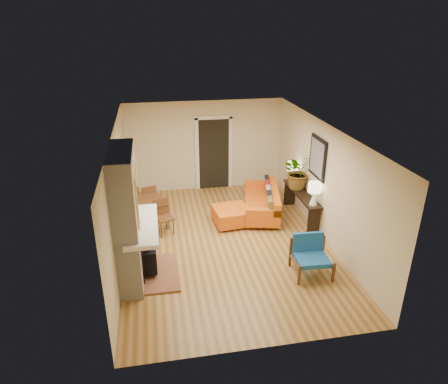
{
  "coord_description": "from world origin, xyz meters",
  "views": [
    {
      "loc": [
        -1.46,
        -7.75,
        4.66
      ],
      "look_at": [
        0.0,
        0.2,
        1.15
      ],
      "focal_mm": 32.0,
      "sensor_mm": 36.0,
      "label": 1
    }
  ],
  "objects_px": {
    "sofa": "(264,202)",
    "lamp_near": "(314,191)",
    "console_table": "(301,198)",
    "houseplant": "(299,171)",
    "ottoman": "(231,215)",
    "lamp_far": "(293,170)",
    "dining_table": "(153,204)",
    "blue_chair": "(310,253)"
  },
  "relations": [
    {
      "from": "houseplant",
      "to": "ottoman",
      "type": "bearing_deg",
      "value": -171.46
    },
    {
      "from": "sofa",
      "to": "console_table",
      "type": "height_order",
      "value": "sofa"
    },
    {
      "from": "houseplant",
      "to": "sofa",
      "type": "bearing_deg",
      "value": 169.73
    },
    {
      "from": "ottoman",
      "to": "blue_chair",
      "type": "distance_m",
      "value": 2.52
    },
    {
      "from": "ottoman",
      "to": "houseplant",
      "type": "distance_m",
      "value": 2.01
    },
    {
      "from": "sofa",
      "to": "lamp_near",
      "type": "relative_size",
      "value": 3.84
    },
    {
      "from": "lamp_near",
      "to": "lamp_far",
      "type": "height_order",
      "value": "same"
    },
    {
      "from": "houseplant",
      "to": "lamp_near",
      "type": "bearing_deg",
      "value": -89.43
    },
    {
      "from": "ottoman",
      "to": "console_table",
      "type": "bearing_deg",
      "value": -1.1
    },
    {
      "from": "ottoman",
      "to": "lamp_far",
      "type": "bearing_deg",
      "value": 21.5
    },
    {
      "from": "ottoman",
      "to": "lamp_far",
      "type": "xyz_separation_m",
      "value": [
        1.77,
        0.7,
        0.82
      ]
    },
    {
      "from": "dining_table",
      "to": "lamp_near",
      "type": "bearing_deg",
      "value": -16.62
    },
    {
      "from": "sofa",
      "to": "lamp_far",
      "type": "relative_size",
      "value": 3.84
    },
    {
      "from": "console_table",
      "to": "lamp_far",
      "type": "bearing_deg",
      "value": 90.0
    },
    {
      "from": "sofa",
      "to": "ottoman",
      "type": "bearing_deg",
      "value": -156.59
    },
    {
      "from": "sofa",
      "to": "houseplant",
      "type": "xyz_separation_m",
      "value": [
        0.81,
        -0.15,
        0.84
      ]
    },
    {
      "from": "lamp_near",
      "to": "lamp_far",
      "type": "xyz_separation_m",
      "value": [
        0.0,
        1.45,
        0.0
      ]
    },
    {
      "from": "sofa",
      "to": "dining_table",
      "type": "distance_m",
      "value": 2.84
    },
    {
      "from": "ottoman",
      "to": "houseplant",
      "type": "height_order",
      "value": "houseplant"
    },
    {
      "from": "lamp_near",
      "to": "houseplant",
      "type": "height_order",
      "value": "houseplant"
    },
    {
      "from": "sofa",
      "to": "blue_chair",
      "type": "height_order",
      "value": "sofa"
    },
    {
      "from": "dining_table",
      "to": "houseplant",
      "type": "distance_m",
      "value": 3.7
    },
    {
      "from": "lamp_far",
      "to": "houseplant",
      "type": "xyz_separation_m",
      "value": [
        -0.01,
        -0.43,
        0.11
      ]
    },
    {
      "from": "lamp_near",
      "to": "lamp_far",
      "type": "distance_m",
      "value": 1.45
    },
    {
      "from": "dining_table",
      "to": "lamp_far",
      "type": "relative_size",
      "value": 2.94
    },
    {
      "from": "blue_chair",
      "to": "console_table",
      "type": "height_order",
      "value": "blue_chair"
    },
    {
      "from": "blue_chair",
      "to": "dining_table",
      "type": "distance_m",
      "value": 3.98
    },
    {
      "from": "dining_table",
      "to": "blue_chair",
      "type": "bearing_deg",
      "value": -40.48
    },
    {
      "from": "blue_chair",
      "to": "console_table",
      "type": "xyz_separation_m",
      "value": [
        0.63,
        2.21,
        0.17
      ]
    },
    {
      "from": "blue_chair",
      "to": "sofa",
      "type": "bearing_deg",
      "value": 94.15
    },
    {
      "from": "blue_chair",
      "to": "lamp_far",
      "type": "relative_size",
      "value": 1.41
    },
    {
      "from": "sofa",
      "to": "dining_table",
      "type": "xyz_separation_m",
      "value": [
        -2.84,
        -0.07,
        0.21
      ]
    },
    {
      "from": "dining_table",
      "to": "ottoman",
      "type": "bearing_deg",
      "value": -10.3
    },
    {
      "from": "console_table",
      "to": "lamp_far",
      "type": "xyz_separation_m",
      "value": [
        0.0,
        0.73,
        0.49
      ]
    },
    {
      "from": "console_table",
      "to": "houseplant",
      "type": "relative_size",
      "value": 2.06
    },
    {
      "from": "sofa",
      "to": "ottoman",
      "type": "relative_size",
      "value": 2.27
    },
    {
      "from": "dining_table",
      "to": "houseplant",
      "type": "bearing_deg",
      "value": -1.22
    },
    {
      "from": "ottoman",
      "to": "houseplant",
      "type": "xyz_separation_m",
      "value": [
        1.76,
        0.26,
        0.93
      ]
    },
    {
      "from": "ottoman",
      "to": "console_table",
      "type": "relative_size",
      "value": 0.49
    },
    {
      "from": "dining_table",
      "to": "sofa",
      "type": "bearing_deg",
      "value": 1.4
    },
    {
      "from": "blue_chair",
      "to": "lamp_far",
      "type": "xyz_separation_m",
      "value": [
        0.63,
        2.94,
        0.65
      ]
    },
    {
      "from": "console_table",
      "to": "houseplant",
      "type": "height_order",
      "value": "houseplant"
    }
  ]
}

